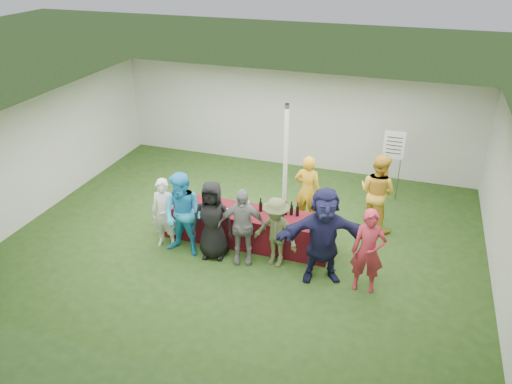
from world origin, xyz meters
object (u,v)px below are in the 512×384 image
(serving_table, at_px, (247,227))
(customer_2, at_px, (213,220))
(customer_4, at_px, (276,233))
(customer_5, at_px, (323,235))
(dump_bucket, at_px, (318,225))
(wine_list_sign, at_px, (393,150))
(staff_back, at_px, (377,192))
(customer_3, at_px, (242,226))
(customer_1, at_px, (183,215))
(staff_pourer, at_px, (308,190))
(customer_6, at_px, (368,251))
(customer_0, at_px, (164,214))

(serving_table, distance_m, customer_2, 0.97)
(customer_4, distance_m, customer_5, 1.01)
(dump_bucket, height_order, wine_list_sign, wine_list_sign)
(staff_back, distance_m, customer_3, 3.24)
(customer_1, distance_m, customer_2, 0.61)
(customer_2, bearing_deg, serving_table, 44.81)
(customer_1, xyz_separation_m, customer_2, (0.60, 0.10, -0.06))
(wine_list_sign, distance_m, customer_1, 5.36)
(staff_pourer, relative_size, customer_2, 0.99)
(customer_3, bearing_deg, customer_6, -18.61)
(staff_pourer, height_order, customer_2, customer_2)
(staff_back, bearing_deg, customer_4, 77.99)
(wine_list_sign, height_order, customer_2, wine_list_sign)
(customer_0, distance_m, customer_6, 4.21)
(serving_table, height_order, wine_list_sign, wine_list_sign)
(customer_6, bearing_deg, dump_bucket, 146.35)
(staff_pourer, distance_m, customer_2, 2.42)
(staff_pourer, xyz_separation_m, customer_2, (-1.51, -1.89, 0.00))
(customer_1, height_order, customer_2, customer_1)
(customer_4, bearing_deg, serving_table, 158.77)
(customer_1, relative_size, customer_6, 1.08)
(customer_3, height_order, customer_6, customer_6)
(customer_5, bearing_deg, customer_3, 158.09)
(wine_list_sign, relative_size, staff_back, 1.01)
(staff_back, height_order, customer_5, customer_5)
(dump_bucket, distance_m, staff_back, 1.96)
(serving_table, height_order, customer_0, customer_0)
(wine_list_sign, bearing_deg, staff_pourer, -133.09)
(staff_pourer, bearing_deg, dump_bucket, 113.96)
(customer_0, distance_m, customer_4, 2.40)
(serving_table, distance_m, staff_back, 2.98)
(customer_5, bearing_deg, staff_pourer, 91.28)
(serving_table, distance_m, dump_bucket, 1.65)
(staff_back, bearing_deg, customer_6, 119.83)
(serving_table, bearing_deg, customer_0, -157.41)
(staff_pourer, distance_m, customer_0, 3.21)
(customer_5, bearing_deg, serving_table, 137.16)
(serving_table, distance_m, customer_1, 1.44)
(serving_table, relative_size, staff_pourer, 2.15)
(staff_back, xyz_separation_m, customer_0, (-4.12, -2.15, -0.12))
(customer_2, relative_size, customer_6, 1.01)
(customer_2, xyz_separation_m, customer_4, (1.29, 0.10, -0.10))
(serving_table, relative_size, customer_0, 2.32)
(dump_bucket, relative_size, staff_pourer, 0.15)
(dump_bucket, xyz_separation_m, customer_4, (-0.76, -0.37, -0.10))
(customer_4, bearing_deg, staff_back, 65.50)
(customer_0, xyz_separation_m, customer_1, (0.51, -0.13, 0.13))
(serving_table, bearing_deg, customer_2, -125.07)
(staff_back, relative_size, customer_0, 1.15)
(customer_2, bearing_deg, staff_back, 25.78)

